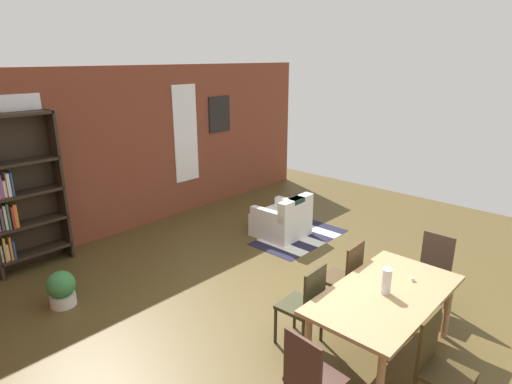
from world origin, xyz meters
TOP-DOWN VIEW (x-y plane):
  - ground_plane at (0.00, 0.00)m, footprint 10.96×10.96m
  - back_wall_brick at (0.00, 4.28)m, footprint 9.22×0.12m
  - window_pane_0 at (-1.44, 4.21)m, footprint 0.55×0.02m
  - window_pane_1 at (1.44, 4.21)m, footprint 0.55×0.02m
  - dining_table at (-0.01, -0.76)m, footprint 1.77×0.95m
  - vase_on_table at (-0.04, -0.76)m, footprint 0.10×0.10m
  - tealight_candle_0 at (0.39, -0.86)m, footprint 0.04×0.04m
  - dining_chair_head_right at (1.25, -0.76)m, footprint 0.40×0.40m
  - dining_chair_near_left at (-0.41, -1.46)m, footprint 0.41×0.41m
  - dining_chair_far_left at (-0.41, -0.06)m, footprint 0.42×0.42m
  - dining_chair_far_right at (0.39, -0.06)m, footprint 0.42×0.42m
  - dining_chair_head_left at (-1.27, -0.75)m, footprint 0.43×0.43m
  - bookshelf_tall at (-1.74, 4.03)m, footprint 1.04×0.31m
  - armchair_white at (1.75, 2.01)m, footprint 0.82×0.82m
  - potted_plant_by_shelf at (-1.85, 2.65)m, footprint 0.35×0.35m
  - striped_rug at (1.88, 1.73)m, footprint 1.68×0.95m
  - framed_picture at (2.33, 4.20)m, footprint 0.56×0.03m

SIDE VIEW (x-z plane):
  - ground_plane at x=0.00m, z-range 0.00..0.00m
  - striped_rug at x=1.88m, z-range 0.00..0.01m
  - potted_plant_by_shelf at x=-1.85m, z-range 0.00..0.47m
  - armchair_white at x=1.75m, z-range -0.10..0.65m
  - dining_chair_head_right at x=1.25m, z-range 0.04..0.99m
  - dining_chair_near_left at x=-0.41m, z-range 0.04..0.99m
  - dining_chair_far_left at x=-0.41m, z-range 0.04..0.99m
  - dining_chair_far_right at x=0.39m, z-range 0.04..0.99m
  - dining_chair_head_left at x=-1.27m, z-range 0.04..0.99m
  - dining_table at x=-0.01m, z-range 0.29..1.05m
  - tealight_candle_0 at x=0.39m, z-range 0.75..0.79m
  - vase_on_table at x=-0.04m, z-range 0.75..1.02m
  - bookshelf_tall at x=-1.74m, z-range -0.01..2.27m
  - back_wall_brick at x=0.00m, z-range 0.00..2.87m
  - window_pane_0 at x=-1.44m, z-range 0.65..2.51m
  - window_pane_1 at x=1.44m, z-range 0.65..2.51m
  - framed_picture at x=2.33m, z-range 1.51..2.23m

